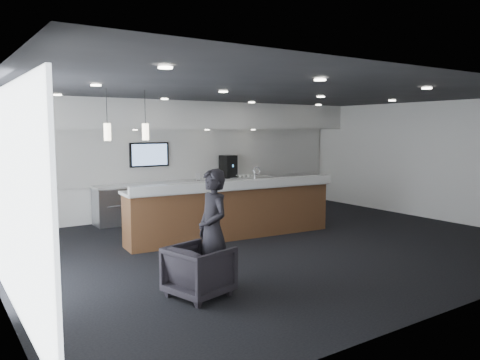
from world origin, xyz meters
TOP-DOWN VIEW (x-y plane):
  - ground at (0.00, 0.00)m, footprint 10.00×10.00m
  - ceiling at (0.00, 0.00)m, footprint 10.00×8.00m
  - back_wall at (0.00, 4.00)m, footprint 10.00×0.02m
  - right_wall at (5.00, 0.00)m, footprint 0.02×8.00m
  - soffit_bulkhead at (0.00, 3.55)m, footprint 10.00×0.90m
  - alcove_panel at (0.00, 3.97)m, footprint 9.80×0.06m
  - back_credenza at (-0.00, 3.64)m, footprint 5.06×0.66m
  - wall_tv at (-1.00, 3.91)m, footprint 1.05×0.08m
  - pendant_left at (-2.40, 0.80)m, footprint 0.12×0.12m
  - pendant_right at (-3.10, 0.80)m, footprint 0.12×0.12m
  - ceiling_can_lights at (0.00, 0.00)m, footprint 7.00×5.00m
  - service_counter at (-0.40, 0.93)m, footprint 4.68×1.16m
  - coffee_machine at (1.23, 3.67)m, footprint 0.39×0.49m
  - info_sign_left at (0.21, 3.55)m, footprint 0.14×0.05m
  - info_sign_right at (0.88, 3.53)m, footprint 0.16×0.06m
  - armchair at (-2.70, -1.76)m, footprint 0.96×0.94m
  - lounge_guest at (-2.40, -1.63)m, footprint 0.47×0.67m
  - cup_0 at (1.81, 3.52)m, footprint 0.09×0.09m
  - cup_1 at (1.67, 3.52)m, footprint 0.12×0.12m
  - cup_2 at (1.53, 3.52)m, footprint 0.11×0.11m
  - cup_3 at (1.39, 3.52)m, footprint 0.11×0.11m
  - cup_4 at (1.25, 3.52)m, footprint 0.12×0.12m

SIDE VIEW (x-z plane):
  - ground at x=0.00m, z-range 0.00..0.00m
  - armchair at x=-2.70m, z-range 0.00..0.72m
  - back_credenza at x=0.00m, z-range 0.00..0.95m
  - service_counter at x=-0.40m, z-range -0.16..1.32m
  - lounge_guest at x=-2.40m, z-range 0.00..1.74m
  - cup_0 at x=1.81m, z-range 0.95..1.03m
  - cup_1 at x=1.67m, z-range 0.95..1.03m
  - cup_2 at x=1.53m, z-range 0.95..1.03m
  - cup_3 at x=1.39m, z-range 0.95..1.03m
  - cup_4 at x=1.25m, z-range 0.95..1.03m
  - info_sign_left at x=0.21m, z-range 0.95..1.14m
  - info_sign_right at x=0.88m, z-range 0.95..1.17m
  - coffee_machine at x=1.23m, z-range 0.95..1.57m
  - back_wall at x=0.00m, z-range 0.00..3.00m
  - right_wall at x=5.00m, z-range 0.00..3.00m
  - alcove_panel at x=0.00m, z-range 0.90..2.30m
  - wall_tv at x=-1.00m, z-range 1.34..1.96m
  - pendant_left at x=-2.40m, z-range 2.10..2.40m
  - pendant_right at x=-3.10m, z-range 2.10..2.40m
  - soffit_bulkhead at x=0.00m, z-range 2.30..3.00m
  - ceiling_can_lights at x=0.00m, z-range 2.96..2.98m
  - ceiling at x=0.00m, z-range 2.99..3.01m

